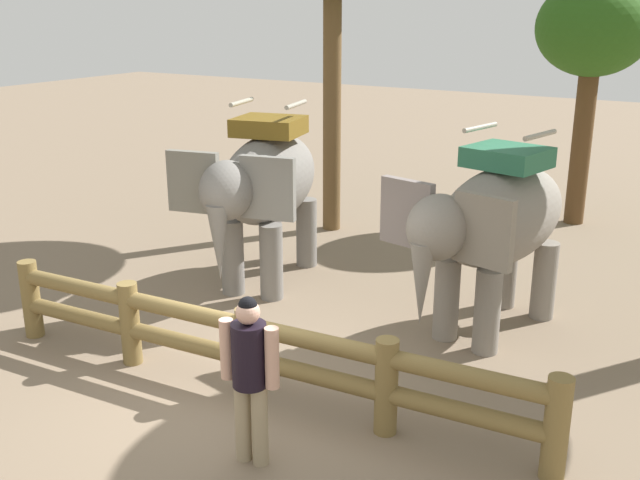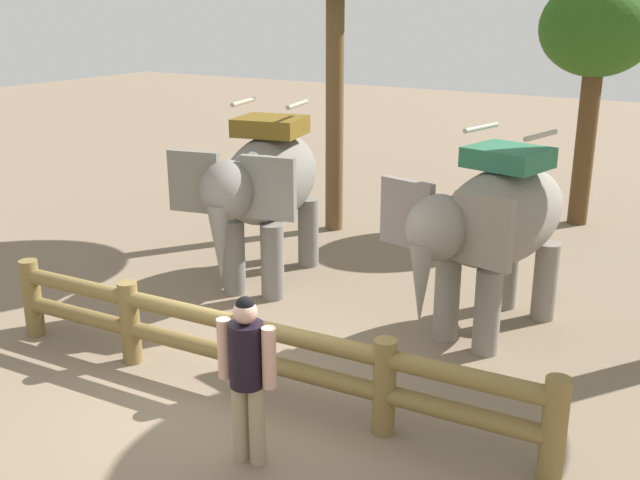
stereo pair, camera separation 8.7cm
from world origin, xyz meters
name	(u,v)px [view 2 (the right image)]	position (x,y,z in m)	size (l,w,h in m)	color
ground_plane	(232,404)	(0.00, 0.00, 0.00)	(60.00, 60.00, 0.00)	#7A6752
log_fence	(245,345)	(0.00, 0.28, 0.61)	(6.99, 0.60, 1.05)	brown
elephant_near_left	(266,185)	(-1.82, 3.31, 1.60)	(2.06, 3.39, 2.84)	slate
elephant_center	(495,223)	(1.79, 3.30, 1.54)	(2.02, 3.27, 2.74)	gray
tourist_woman_in_black	(247,368)	(0.80, -0.75, 0.99)	(0.61, 0.37, 1.72)	tan
tree_back_center	(597,34)	(1.60, 9.28, 3.69)	(2.15, 2.15, 4.72)	#53381F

